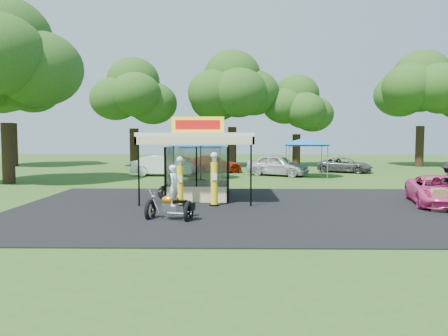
{
  "coord_description": "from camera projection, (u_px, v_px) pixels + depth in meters",
  "views": [
    {
      "loc": [
        -0.38,
        -17.23,
        3.23
      ],
      "look_at": [
        -0.69,
        4.0,
        1.66
      ],
      "focal_mm": 35.0,
      "sensor_mm": 36.0,
      "label": 1
    }
  ],
  "objects": [
    {
      "name": "oak_far_a",
      "position": [
        10.0,
        89.0,
        45.75
      ],
      "size": [
        10.81,
        10.81,
        12.81
      ],
      "color": "black",
      "rests_on": "ground"
    },
    {
      "name": "bg_car_a",
      "position": [
        163.0,
        166.0,
        35.22
      ],
      "size": [
        5.12,
        2.05,
        1.66
      ],
      "primitive_type": "imported",
      "rotation": [
        0.0,
        0.0,
        1.51
      ],
      "color": "white",
      "rests_on": "ground"
    },
    {
      "name": "bg_car_c",
      "position": [
        278.0,
        165.0,
        35.24
      ],
      "size": [
        5.36,
        4.22,
        1.71
      ],
      "primitive_type": "imported",
      "rotation": [
        0.0,
        0.0,
        1.06
      ],
      "color": "#BCBBC0",
      "rests_on": "ground"
    },
    {
      "name": "gas_pump_left",
      "position": [
        180.0,
        182.0,
        20.02
      ],
      "size": [
        0.43,
        0.43,
        2.31
      ],
      "color": "black",
      "rests_on": "ground"
    },
    {
      "name": "oak_far_d",
      "position": [
        297.0,
        109.0,
        46.26
      ],
      "size": [
        7.96,
        7.96,
        9.47
      ],
      "color": "black",
      "rests_on": "ground"
    },
    {
      "name": "oak_far_e",
      "position": [
        421.0,
        94.0,
        45.36
      ],
      "size": [
        9.94,
        9.94,
        11.83
      ],
      "color": "black",
      "rests_on": "ground"
    },
    {
      "name": "ground",
      "position": [
        240.0,
        217.0,
        17.42
      ],
      "size": [
        120.0,
        120.0,
        0.0
      ],
      "primitive_type": "plane",
      "color": "#2B591B",
      "rests_on": "ground"
    },
    {
      "name": "oak_far_c",
      "position": [
        232.0,
        95.0,
        44.98
      ],
      "size": [
        9.96,
        9.96,
        11.74
      ],
      "color": "black",
      "rests_on": "ground"
    },
    {
      "name": "kiosk_car",
      "position": [
        202.0,
        185.0,
        24.59
      ],
      "size": [
        2.82,
        1.13,
        0.96
      ],
      "primitive_type": "imported",
      "rotation": [
        0.0,
        0.0,
        1.57
      ],
      "color": "yellow",
      "rests_on": "ground"
    },
    {
      "name": "bg_car_b",
      "position": [
        213.0,
        164.0,
        37.84
      ],
      "size": [
        5.64,
        3.93,
        1.51
      ],
      "primitive_type": "imported",
      "rotation": [
        0.0,
        0.0,
        1.96
      ],
      "color": "#AD2A0D",
      "rests_on": "ground"
    },
    {
      "name": "tent_east",
      "position": [
        306.0,
        141.0,
        34.02
      ],
      "size": [
        4.42,
        4.42,
        3.09
      ],
      "rotation": [
        0.0,
        0.0,
        -0.05
      ],
      "color": "gray",
      "rests_on": "ground"
    },
    {
      "name": "bg_car_d",
      "position": [
        345.0,
        165.0,
        38.49
      ],
      "size": [
        5.21,
        4.09,
        1.32
      ],
      "primitive_type": "imported",
      "rotation": [
        0.0,
        0.0,
        1.1
      ],
      "color": "#4E4E50",
      "rests_on": "ground"
    },
    {
      "name": "spare_tires",
      "position": [
        166.0,
        193.0,
        21.88
      ],
      "size": [
        0.94,
        0.71,
        0.76
      ],
      "rotation": [
        0.0,
        0.0,
        0.27
      ],
      "color": "black",
      "rests_on": "ground"
    },
    {
      "name": "motorcycle",
      "position": [
        172.0,
        198.0,
        16.59
      ],
      "size": [
        1.95,
        1.25,
        2.22
      ],
      "rotation": [
        0.0,
        0.0,
        -0.23
      ],
      "color": "black",
      "rests_on": "ground"
    },
    {
      "name": "oak_far_b",
      "position": [
        134.0,
        99.0,
        45.56
      ],
      "size": [
        9.3,
        9.3,
        11.1
      ],
      "color": "black",
      "rests_on": "ground"
    },
    {
      "name": "a_frame_sign",
      "position": [
        439.0,
        200.0,
        18.34
      ],
      "size": [
        0.61,
        0.61,
        1.03
      ],
      "rotation": [
        0.0,
        0.0,
        -0.2
      ],
      "color": "#593819",
      "rests_on": "ground"
    },
    {
      "name": "spectator_east_a",
      "position": [
        448.0,
        182.0,
        21.62
      ],
      "size": [
        1.36,
        0.97,
        1.91
      ],
      "primitive_type": "imported",
      "rotation": [
        0.0,
        0.0,
        3.37
      ],
      "color": "black",
      "rests_on": "ground"
    },
    {
      "name": "oak_near",
      "position": [
        5.0,
        70.0,
        29.05
      ],
      "size": [
        10.54,
        10.54,
        12.13
      ],
      "color": "black",
      "rests_on": "ground"
    },
    {
      "name": "gas_station_kiosk",
      "position": [
        199.0,
        164.0,
        22.3
      ],
      "size": [
        5.4,
        5.4,
        4.18
      ],
      "color": "white",
      "rests_on": "ground"
    },
    {
      "name": "pink_sedan",
      "position": [
        439.0,
        191.0,
        20.21
      ],
      "size": [
        3.39,
        5.42,
        1.4
      ],
      "primitive_type": "imported",
      "rotation": [
        0.0,
        0.0,
        -0.23
      ],
      "color": "#E93F90",
      "rests_on": "ground"
    },
    {
      "name": "tent_west",
      "position": [
        199.0,
        143.0,
        32.8
      ],
      "size": [
        4.24,
        4.24,
        2.96
      ],
      "rotation": [
        0.0,
        0.0,
        0.19
      ],
      "color": "gray",
      "rests_on": "ground"
    },
    {
      "name": "asphalt_apron",
      "position": [
        239.0,
        208.0,
        19.41
      ],
      "size": [
        20.0,
        14.0,
        0.04
      ],
      "primitive_type": "cube",
      "color": "black",
      "rests_on": "ground"
    },
    {
      "name": "gas_pump_right",
      "position": [
        214.0,
        180.0,
        19.9
      ],
      "size": [
        0.47,
        0.47,
        2.52
      ],
      "color": "black",
      "rests_on": "ground"
    }
  ]
}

